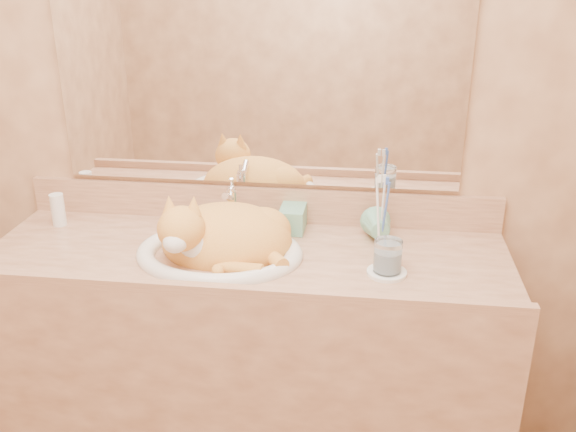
# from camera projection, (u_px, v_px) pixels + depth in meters

# --- Properties ---
(wall_back) EXTENTS (2.40, 0.02, 2.50)m
(wall_back) POSITION_uv_depth(u_px,v_px,m) (259.00, 104.00, 2.05)
(wall_back) COLOR #966444
(wall_back) RESTS_ON ground
(vanity_counter) EXTENTS (1.60, 0.55, 0.85)m
(vanity_counter) POSITION_uv_depth(u_px,v_px,m) (249.00, 369.00, 2.12)
(vanity_counter) COLOR #8F5B40
(vanity_counter) RESTS_ON floor
(mirror) EXTENTS (1.30, 0.02, 0.80)m
(mirror) POSITION_uv_depth(u_px,v_px,m) (257.00, 60.00, 1.99)
(mirror) COLOR white
(mirror) RESTS_ON wall_back
(sink_basin) EXTENTS (0.55, 0.48, 0.15)m
(sink_basin) POSITION_uv_depth(u_px,v_px,m) (219.00, 232.00, 1.91)
(sink_basin) COLOR white
(sink_basin) RESTS_ON vanity_counter
(faucet) EXTENTS (0.06, 0.12, 0.17)m
(faucet) POSITION_uv_depth(u_px,v_px,m) (232.00, 207.00, 2.09)
(faucet) COLOR white
(faucet) RESTS_ON vanity_counter
(cat) EXTENTS (0.43, 0.36, 0.22)m
(cat) POSITION_uv_depth(u_px,v_px,m) (221.00, 234.00, 1.93)
(cat) COLOR orange
(cat) RESTS_ON sink_basin
(soap_dispenser) EXTENTS (0.08, 0.08, 0.18)m
(soap_dispenser) POSITION_uv_depth(u_px,v_px,m) (290.00, 211.00, 2.03)
(soap_dispenser) COLOR #6CAD8E
(soap_dispenser) RESTS_ON vanity_counter
(toothbrush_cup) EXTENTS (0.12, 0.12, 0.09)m
(toothbrush_cup) POSITION_uv_depth(u_px,v_px,m) (381.00, 233.00, 1.98)
(toothbrush_cup) COLOR #6CAD8E
(toothbrush_cup) RESTS_ON vanity_counter
(toothbrushes) EXTENTS (0.04, 0.04, 0.24)m
(toothbrushes) POSITION_uv_depth(u_px,v_px,m) (382.00, 205.00, 1.95)
(toothbrushes) COLOR white
(toothbrushes) RESTS_ON toothbrush_cup
(saucer) EXTENTS (0.11, 0.11, 0.01)m
(saucer) POSITION_uv_depth(u_px,v_px,m) (387.00, 273.00, 1.83)
(saucer) COLOR white
(saucer) RESTS_ON vanity_counter
(water_glass) EXTENTS (0.08, 0.08, 0.09)m
(water_glass) POSITION_uv_depth(u_px,v_px,m) (388.00, 256.00, 1.81)
(water_glass) COLOR white
(water_glass) RESTS_ON saucer
(lotion_bottle) EXTENTS (0.05, 0.05, 0.11)m
(lotion_bottle) POSITION_uv_depth(u_px,v_px,m) (58.00, 210.00, 2.14)
(lotion_bottle) COLOR white
(lotion_bottle) RESTS_ON vanity_counter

